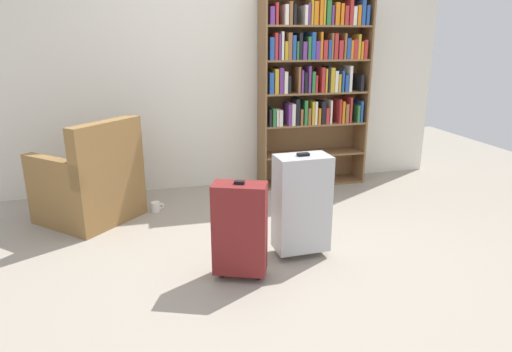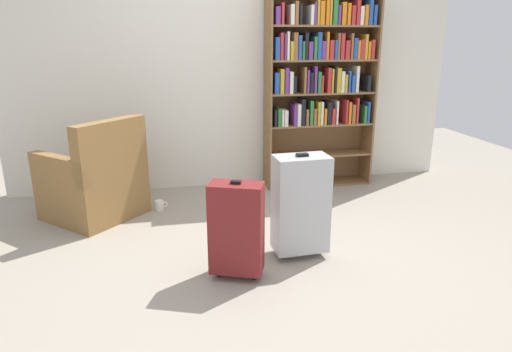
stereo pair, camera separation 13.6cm
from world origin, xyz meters
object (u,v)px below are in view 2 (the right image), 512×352
object	(u,v)px
bookshelf	(320,77)
armchair	(95,183)
mug	(160,205)
suitcase_dark_red	(236,228)
suitcase_silver	(301,204)

from	to	relation	value
bookshelf	armchair	size ratio (longest dim) A/B	1.99
bookshelf	mug	size ratio (longest dim) A/B	16.45
mug	suitcase_dark_red	size ratio (longest dim) A/B	0.18
bookshelf	armchair	distance (m)	2.45
armchair	suitcase_dark_red	size ratio (longest dim) A/B	1.44
suitcase_dark_red	suitcase_silver	xyz separation A→B (m)	(0.51, 0.23, 0.05)
suitcase_dark_red	suitcase_silver	distance (m)	0.56
bookshelf	mug	bearing A→B (deg)	-164.10
suitcase_silver	armchair	bearing A→B (deg)	144.98
suitcase_dark_red	mug	bearing A→B (deg)	110.55
bookshelf	mug	xyz separation A→B (m)	(-1.70, -0.48, -1.11)
bookshelf	suitcase_dark_red	distance (m)	2.33
armchair	suitcase_dark_red	xyz separation A→B (m)	(1.05, -1.32, 0.04)
armchair	bookshelf	bearing A→B (deg)	13.09
bookshelf	armchair	bearing A→B (deg)	-166.91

